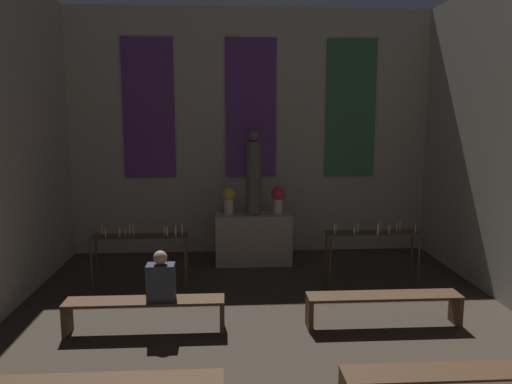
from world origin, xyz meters
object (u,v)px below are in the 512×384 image
object	(u,v)px
flower_vase_left	(229,198)
statue	(253,176)
flower_vase_right	(278,198)
candle_rack_left	(140,243)
person_seated	(161,279)
altar	(253,239)
pew_back_left	(145,308)
candle_rack_right	(372,240)
pew_third_right	(450,382)
pew_back_right	(384,303)

from	to	relation	value
flower_vase_left	statue	bearing A→B (deg)	0.00
flower_vase_right	candle_rack_left	xyz separation A→B (m)	(-2.38, -1.27, -0.51)
statue	flower_vase_right	world-z (taller)	statue
statue	person_seated	bearing A→B (deg)	-114.68
statue	altar	bearing A→B (deg)	0.00
flower_vase_right	pew_back_left	bearing A→B (deg)	-124.57
statue	flower_vase_left	world-z (taller)	statue
candle_rack_left	candle_rack_right	world-z (taller)	candle_rack_left
flower_vase_right	pew_back_left	xyz separation A→B (m)	(-2.05, -2.97, -0.94)
pew_third_right	person_seated	xyz separation A→B (m)	(-2.95, 2.01, 0.39)
altar	pew_back_right	distance (m)	3.37
pew_third_right	statue	bearing A→B (deg)	107.62
candle_rack_left	person_seated	size ratio (longest dim) A/B	2.36
statue	pew_back_right	xyz separation A→B (m)	(1.58, -2.97, -1.37)
candle_rack_left	pew_back_right	xyz separation A→B (m)	(3.50, -1.70, -0.43)
altar	flower_vase_left	xyz separation A→B (m)	(-0.47, -0.00, 0.79)
pew_third_right	person_seated	world-z (taller)	person_seated
flower_vase_left	pew_back_left	xyz separation A→B (m)	(-1.12, -2.97, -0.94)
candle_rack_left	pew_back_left	distance (m)	1.78
statue	flower_vase_right	xyz separation A→B (m)	(0.47, -0.00, -0.43)
pew_third_right	pew_back_right	distance (m)	2.01
altar	flower_vase_left	distance (m)	0.92
statue	candle_rack_left	world-z (taller)	statue
candle_rack_left	pew_third_right	size ratio (longest dim) A/B	0.75
candle_rack_right	person_seated	size ratio (longest dim) A/B	2.36
flower_vase_left	flower_vase_right	size ratio (longest dim) A/B	1.00
statue	pew_third_right	size ratio (longest dim) A/B	0.76
statue	person_seated	size ratio (longest dim) A/B	2.40
flower_vase_right	pew_back_left	distance (m)	3.73
candle_rack_right	person_seated	world-z (taller)	person_seated
pew_back_left	person_seated	size ratio (longest dim) A/B	3.16
pew_back_right	person_seated	size ratio (longest dim) A/B	3.16
altar	pew_back_right	bearing A→B (deg)	-61.97
altar	flower_vase_right	xyz separation A→B (m)	(0.47, -0.00, 0.79)
altar	person_seated	bearing A→B (deg)	-114.68
altar	pew_back_left	xyz separation A→B (m)	(-1.58, -2.97, -0.15)
candle_rack_right	pew_back_left	xyz separation A→B (m)	(-3.50, -1.70, -0.43)
altar	person_seated	world-z (taller)	person_seated
pew_back_right	person_seated	bearing A→B (deg)	-180.00
altar	pew_third_right	size ratio (longest dim) A/B	0.69
flower_vase_right	pew_back_left	world-z (taller)	flower_vase_right
altar	flower_vase_right	distance (m)	0.92
pew_back_left	pew_back_right	distance (m)	3.16
candle_rack_right	pew_back_right	xyz separation A→B (m)	(-0.34, -1.70, -0.43)
altar	flower_vase_left	world-z (taller)	flower_vase_left
pew_third_right	person_seated	distance (m)	3.59
altar	pew_back_left	world-z (taller)	altar
candle_rack_left	pew_back_left	world-z (taller)	candle_rack_left
flower_vase_left	person_seated	distance (m)	3.15
flower_vase_left	pew_back_left	world-z (taller)	flower_vase_left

